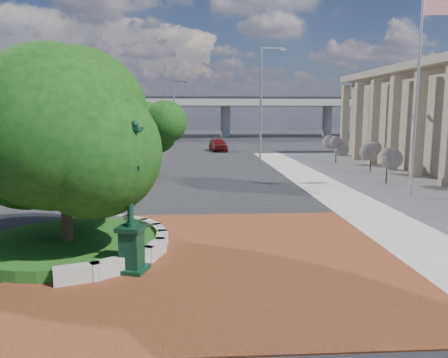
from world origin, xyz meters
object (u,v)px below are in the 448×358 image
parked_car (218,145)px  flagpole_a (417,92)px  post_clock (129,181)px  street_lamp_far (176,110)px  street_lamp_near (264,97)px

parked_car → flagpole_a: bearing=-79.4°
parked_car → flagpole_a: size_ratio=0.41×
post_clock → street_lamp_far: (-0.66, 43.12, 2.24)m
flagpole_a → street_lamp_far: size_ratio=1.33×
street_lamp_near → parked_car: bearing=102.4°
parked_car → street_lamp_far: 7.07m
street_lamp_far → parked_car: bearing=-23.1°
street_lamp_near → street_lamp_far: street_lamp_near is taller
street_lamp_far → flagpole_a: bearing=-65.6°
post_clock → parked_car: (4.56, 40.90, -1.97)m
street_lamp_near → street_lamp_far: size_ratio=1.20×
post_clock → flagpole_a: bearing=37.9°
post_clock → street_lamp_near: (7.84, 25.95, 3.26)m
parked_car → street_lamp_near: (3.28, -14.95, 5.24)m
post_clock → street_lamp_far: bearing=90.9°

